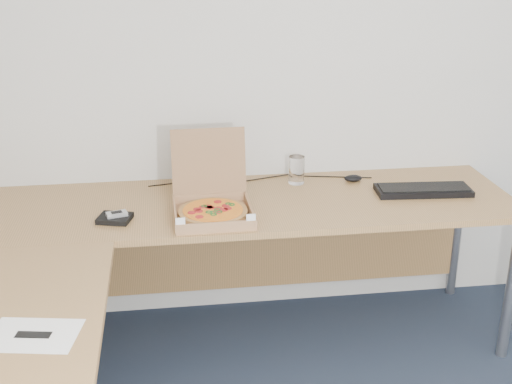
{
  "coord_description": "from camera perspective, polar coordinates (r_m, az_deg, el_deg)",
  "views": [
    {
      "loc": [
        -0.82,
        -1.41,
        1.86
      ],
      "look_at": [
        -0.45,
        1.28,
        0.82
      ],
      "focal_mm": 47.13,
      "sensor_mm": 36.0,
      "label": 1
    }
  ],
  "objects": [
    {
      "name": "room_shell",
      "position": [
        1.75,
        20.87,
        -1.02
      ],
      "size": [
        3.5,
        3.5,
        2.5
      ],
      "primitive_type": null,
      "color": "beige",
      "rests_on": "ground"
    },
    {
      "name": "desk",
      "position": [
        2.65,
        -7.14,
        -5.16
      ],
      "size": [
        2.5,
        2.2,
        0.73
      ],
      "color": "#A27643",
      "rests_on": "ground"
    },
    {
      "name": "pizza_box",
      "position": [
        2.89,
        -3.71,
        -1.28
      ],
      "size": [
        0.33,
        0.38,
        0.34
      ],
      "rotation": [
        0.0,
        0.0,
        0.02
      ],
      "color": "#A6764D",
      "rests_on": "desk"
    },
    {
      "name": "drinking_glass",
      "position": [
        3.26,
        3.46,
        1.88
      ],
      "size": [
        0.08,
        0.08,
        0.14
      ],
      "primitive_type": "cylinder",
      "color": "white",
      "rests_on": "desk"
    },
    {
      "name": "keyboard",
      "position": [
        3.24,
        14.0,
        0.14
      ],
      "size": [
        0.45,
        0.19,
        0.03
      ],
      "primitive_type": "cube",
      "rotation": [
        0.0,
        0.0,
        -0.07
      ],
      "color": "black",
      "rests_on": "desk"
    },
    {
      "name": "mouse",
      "position": [
        3.33,
        8.25,
        1.17
      ],
      "size": [
        0.1,
        0.08,
        0.03
      ],
      "primitive_type": "ellipsoid",
      "rotation": [
        0.0,
        0.0,
        -0.3
      ],
      "color": "black",
      "rests_on": "desk"
    },
    {
      "name": "wallet",
      "position": [
        2.9,
        -11.9,
        -2.2
      ],
      "size": [
        0.16,
        0.14,
        0.02
      ],
      "primitive_type": "cube",
      "rotation": [
        0.0,
        0.0,
        -0.27
      ],
      "color": "black",
      "rests_on": "desk"
    },
    {
      "name": "phone",
      "position": [
        2.9,
        -11.74,
        -1.85
      ],
      "size": [
        0.1,
        0.07,
        0.02
      ],
      "primitive_type": "cube",
      "rotation": [
        0.0,
        0.0,
        0.27
      ],
      "color": "#B2B5BA",
      "rests_on": "wallet"
    },
    {
      "name": "paper_sheet",
      "position": [
        2.18,
        -18.38,
        -11.45
      ],
      "size": [
        0.3,
        0.24,
        0.0
      ],
      "primitive_type": "cube",
      "rotation": [
        0.0,
        0.0,
        -0.18
      ],
      "color": "white",
      "rests_on": "desk"
    },
    {
      "name": "cable_bundle",
      "position": [
        3.32,
        0.02,
        1.08
      ],
      "size": [
        0.53,
        0.11,
        0.01
      ],
      "primitive_type": null,
      "rotation": [
        0.0,
        0.0,
        0.14
      ],
      "color": "black",
      "rests_on": "desk"
    }
  ]
}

